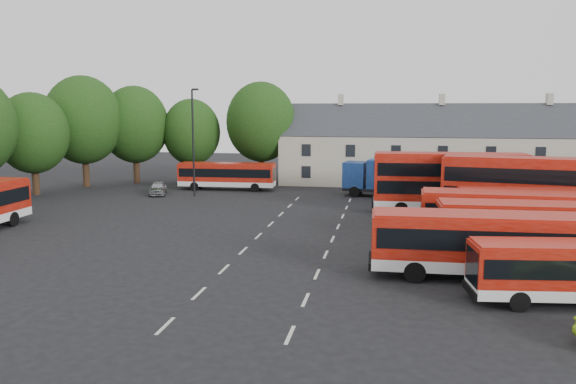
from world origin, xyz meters
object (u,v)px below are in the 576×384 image
(silver_car, at_px, (158,188))
(lamppost, at_px, (193,139))
(bus_dd_south, at_px, (528,187))
(box_truck, at_px, (388,176))

(silver_car, xyz_separation_m, lamppost, (3.92, -0.29, 4.88))
(bus_dd_south, height_order, box_truck, bus_dd_south)
(bus_dd_south, xyz_separation_m, box_truck, (-10.10, 11.63, -0.82))
(bus_dd_south, xyz_separation_m, lamppost, (-28.66, 8.65, 2.69))
(box_truck, xyz_separation_m, lamppost, (-18.55, -2.99, 3.51))
(bus_dd_south, distance_m, box_truck, 15.43)
(lamppost, bearing_deg, bus_dd_south, -16.79)
(bus_dd_south, distance_m, lamppost, 30.05)
(bus_dd_south, height_order, silver_car, bus_dd_south)
(silver_car, bearing_deg, bus_dd_south, -33.63)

